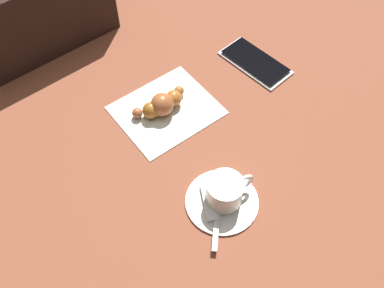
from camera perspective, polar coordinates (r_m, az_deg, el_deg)
name	(u,v)px	position (r m, az deg, el deg)	size (l,w,h in m)	color
ground_plane	(189,145)	(0.80, -0.39, -0.07)	(1.80, 1.80, 0.00)	brown
saucer	(222,201)	(0.74, 3.97, -7.56)	(0.13, 0.13, 0.01)	white
espresso_cup	(226,191)	(0.72, 4.48, -6.21)	(0.06, 0.09, 0.05)	white
teaspoon	(219,198)	(0.73, 3.55, -7.16)	(0.12, 0.10, 0.01)	silver
sugar_packet	(208,202)	(0.73, 2.19, -7.68)	(0.07, 0.02, 0.01)	white
napkin	(166,110)	(0.85, -3.42, 4.54)	(0.16, 0.19, 0.00)	white
croissant	(163,104)	(0.84, -3.92, 5.35)	(0.06, 0.13, 0.05)	#AA5C33
cell_phone	(255,62)	(0.95, 8.38, 10.71)	(0.16, 0.10, 0.01)	#B8B7BA
laptop_bag	(37,11)	(0.99, -19.93, 16.22)	(0.31, 0.11, 0.17)	black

